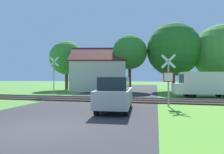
% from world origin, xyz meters
% --- Properties ---
extents(ground_plane, '(160.00, 160.00, 0.00)m').
position_xyz_m(ground_plane, '(0.00, 0.00, 0.00)').
color(ground_plane, '#4C8433').
extents(road_asphalt, '(8.29, 80.00, 0.01)m').
position_xyz_m(road_asphalt, '(0.00, 2.00, 0.00)').
color(road_asphalt, '#2D2D30').
rests_on(road_asphalt, ground).
extents(rail_track, '(60.00, 2.60, 0.22)m').
position_xyz_m(rail_track, '(0.00, 8.95, 0.06)').
color(rail_track, '#422D1E').
rests_on(rail_track, ground).
extents(stop_sign_near, '(0.88, 0.17, 3.18)m').
position_xyz_m(stop_sign_near, '(4.77, 6.52, 1.77)').
color(stop_sign_near, '#9E9EA5').
rests_on(stop_sign_near, ground).
extents(crossing_sign_far, '(0.88, 0.16, 3.64)m').
position_xyz_m(crossing_sign_far, '(-5.07, 10.56, 2.09)').
color(crossing_sign_far, '#9E9EA5').
rests_on(crossing_sign_far, ground).
extents(house, '(8.32, 7.36, 5.78)m').
position_xyz_m(house, '(-3.58, 19.90, 2.11)').
color(house, beige).
rests_on(house, ground).
extents(tree_left, '(4.81, 4.81, 6.99)m').
position_xyz_m(tree_left, '(-8.55, 20.46, 4.57)').
color(tree_left, '#513823').
rests_on(tree_left, ground).
extents(tree_center, '(4.47, 4.47, 7.29)m').
position_xyz_m(tree_center, '(0.65, 19.75, 5.04)').
color(tree_center, '#513823').
rests_on(tree_center, ground).
extents(tree_far, '(6.96, 6.96, 8.36)m').
position_xyz_m(tree_far, '(11.93, 21.30, 4.88)').
color(tree_far, '#513823').
rests_on(tree_far, ground).
extents(tree_right, '(6.85, 6.85, 8.79)m').
position_xyz_m(tree_right, '(6.19, 20.94, 5.36)').
color(tree_right, '#513823').
rests_on(tree_right, ground).
extents(mail_truck, '(5.12, 2.57, 2.24)m').
position_xyz_m(mail_truck, '(8.12, 12.90, 1.24)').
color(mail_truck, silver).
rests_on(mail_truck, ground).
extents(parked_car, '(1.93, 4.11, 1.78)m').
position_xyz_m(parked_car, '(1.92, 4.36, 0.89)').
color(parked_car, '#99999E').
rests_on(parked_car, ground).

